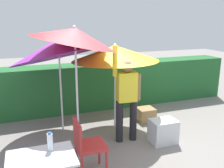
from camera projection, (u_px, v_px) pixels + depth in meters
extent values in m
plane|color=gray|center=(117.00, 142.00, 4.90)|extent=(24.00, 24.00, 0.00)
cube|color=#23602D|center=(89.00, 86.00, 6.64)|extent=(8.00, 0.70, 1.19)
cylinder|color=silver|center=(61.00, 94.00, 5.24)|extent=(0.04, 0.04, 1.61)
cone|color=purple|center=(57.00, 48.00, 4.96)|extent=(2.03, 1.96, 1.03)
sphere|color=silver|center=(55.00, 39.00, 4.87)|extent=(0.05, 0.05, 0.05)
cylinder|color=silver|center=(115.00, 95.00, 5.43)|extent=(0.04, 0.04, 1.48)
cone|color=yellow|center=(115.00, 53.00, 5.20)|extent=(1.83, 1.83, 0.38)
sphere|color=silver|center=(115.00, 44.00, 5.15)|extent=(0.05, 0.05, 0.05)
cylinder|color=silver|center=(77.00, 99.00, 4.41)|extent=(0.04, 0.04, 1.94)
cone|color=red|center=(75.00, 36.00, 4.16)|extent=(1.48, 1.46, 0.58)
sphere|color=silver|center=(74.00, 27.00, 4.15)|extent=(0.05, 0.05, 0.05)
cylinder|color=black|center=(119.00, 122.00, 4.84)|extent=(0.14, 0.14, 0.82)
cylinder|color=black|center=(133.00, 120.00, 4.91)|extent=(0.14, 0.14, 0.82)
cube|color=yellow|center=(127.00, 87.00, 4.70)|extent=(0.38, 0.25, 0.56)
sphere|color=#8C6647|center=(127.00, 66.00, 4.60)|extent=(0.22, 0.22, 0.22)
cylinder|color=yellow|center=(115.00, 61.00, 4.52)|extent=(0.10, 0.10, 0.56)
cylinder|color=#8C6647|center=(138.00, 87.00, 4.76)|extent=(0.10, 0.10, 0.52)
cylinder|color=#B72D2D|center=(107.00, 164.00, 3.77)|extent=(0.04, 0.04, 0.44)
cylinder|color=#B72D2D|center=(99.00, 152.00, 4.12)|extent=(0.04, 0.04, 0.44)
cylinder|color=#B72D2D|center=(77.00, 156.00, 3.99)|extent=(0.04, 0.04, 0.44)
cube|color=#B72D2D|center=(91.00, 146.00, 3.82)|extent=(0.44, 0.44, 0.05)
cube|color=#B72D2D|center=(77.00, 134.00, 3.70)|extent=(0.04, 0.44, 0.40)
cube|color=silver|center=(163.00, 131.00, 4.85)|extent=(0.49, 0.38, 0.46)
cube|color=#9E7A4C|center=(146.00, 114.00, 5.91)|extent=(0.38, 0.36, 0.30)
cube|color=silver|center=(41.00, 158.00, 2.96)|extent=(0.80, 0.60, 0.03)
cylinder|color=silver|center=(50.00, 142.00, 3.09)|extent=(0.07, 0.07, 0.22)
cylinder|color=#2D60B7|center=(50.00, 133.00, 3.06)|extent=(0.04, 0.04, 0.02)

